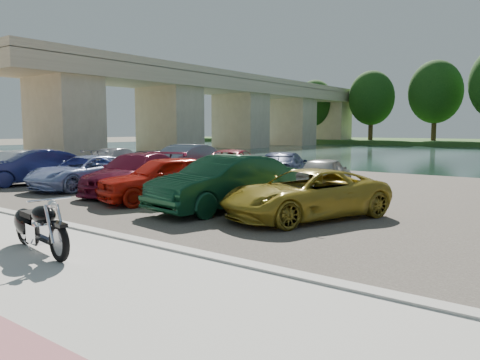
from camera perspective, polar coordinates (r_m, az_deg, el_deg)
The scene contains 18 objects.
ground at distance 8.61m, azimuth -22.90°, elevation -9.97°, with size 200.00×200.00×0.00m, color #595447.
kerb at distance 9.69m, azimuth -12.51°, elevation -7.39°, with size 60.00×0.30×0.14m, color #B4B2AA.
parking_lot at distance 16.83m, azimuth 11.65°, elevation -1.76°, with size 60.00×18.00×0.04m, color #3F3933.
bridge at distance 57.28m, azimuth -0.54°, elevation 9.46°, with size 7.00×56.00×8.55m.
motorcycle at distance 9.40m, azimuth -23.62°, elevation -5.13°, with size 2.32×0.79×1.05m.
car_0 at distance 23.05m, azimuth -25.96°, elevation 1.74°, with size 1.71×4.26×1.45m, color silver.
car_1 at distance 21.05m, azimuth -23.74°, elevation 1.43°, with size 1.51×4.32×1.42m, color #171C49.
car_2 at distance 19.00m, azimuth -18.39°, elevation 0.93°, with size 2.09×4.53×1.26m, color #8D9FCE.
car_3 at distance 17.14m, azimuth -12.61°, elevation 0.81°, with size 1.98×4.87×1.41m, color #5C0D23.
car_4 at distance 15.03m, azimuth -9.16°, elevation 0.20°, with size 1.71×4.26×1.45m, color red.
car_5 at distance 13.24m, azimuth -1.91°, elevation -0.35°, with size 1.62×4.65×1.53m, color #0E351E.
car_6 at distance 12.08m, azimuth 7.98°, elevation -1.70°, with size 2.09×4.53×1.26m, color olive.
car_7 at distance 26.17m, azimuth -14.50°, elevation 2.44°, with size 1.78×4.39×1.27m, color gray.
car_8 at distance 24.68m, azimuth -10.21°, elevation 2.31°, with size 1.49×3.71×1.26m, color black.
car_9 at distance 23.13m, azimuth -5.47°, elevation 2.46°, with size 1.63×4.66×1.54m, color slate.
car_10 at distance 21.61m, azimuth -0.80°, elevation 1.98°, with size 2.24×4.86×1.35m, color maroon.
car_11 at distance 19.96m, azimuth 5.34°, elevation 1.57°, with size 1.86×4.59×1.33m, color navy.
car_12 at distance 18.14m, azimuth 10.34°, elevation 0.86°, with size 1.45×3.62×1.23m, color #A4A49F.
Camera 1 is at (7.24, -4.02, 2.33)m, focal length 35.00 mm.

